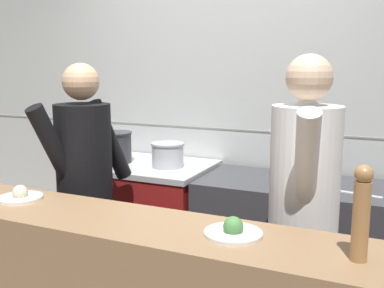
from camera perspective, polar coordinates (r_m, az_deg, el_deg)
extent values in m
cube|color=silver|center=(3.53, 4.30, 4.38)|extent=(8.00, 0.06, 2.60)
cube|color=gray|center=(3.51, 4.09, 1.90)|extent=(8.00, 0.00, 0.01)
cube|color=maroon|center=(3.58, -6.20, -9.81)|extent=(1.03, 0.70, 0.87)
cube|color=#B7BABF|center=(3.46, -6.34, -2.74)|extent=(1.05, 0.71, 0.04)
cube|color=#B7BABF|center=(3.30, -9.22, -10.48)|extent=(0.92, 0.03, 0.10)
cube|color=#38383D|center=(3.18, 13.47, -12.54)|extent=(1.34, 0.65, 0.88)
cylinder|color=#2D2D33|center=(3.49, -9.68, -0.40)|extent=(0.24, 0.24, 0.23)
cylinder|color=#2D2D33|center=(3.47, -9.73, 1.41)|extent=(0.26, 0.26, 0.01)
cylinder|color=#B7BABF|center=(3.29, -3.11, -1.39)|extent=(0.23, 0.23, 0.18)
cylinder|color=#B7BABF|center=(3.28, -3.13, 0.04)|extent=(0.25, 0.25, 0.01)
cube|color=#B7BABF|center=(2.87, 20.58, -6.00)|extent=(0.26, 0.08, 0.01)
cube|color=black|center=(2.92, 17.12, -5.41)|extent=(0.11, 0.04, 0.02)
cylinder|color=white|center=(2.51, -20.96, -6.42)|extent=(0.23, 0.23, 0.02)
sphere|color=beige|center=(2.50, -21.00, -5.78)|extent=(0.08, 0.08, 0.08)
cylinder|color=white|center=(1.88, 5.24, -11.27)|extent=(0.24, 0.24, 0.02)
sphere|color=#4C8C47|center=(1.87, 5.26, -10.40)|extent=(0.08, 0.08, 0.08)
cylinder|color=#AD7A47|center=(1.71, 20.63, -9.20)|extent=(0.06, 0.06, 0.29)
sphere|color=#AD7A47|center=(1.66, 20.99, -3.58)|extent=(0.07, 0.07, 0.07)
cube|color=black|center=(3.02, -12.99, -14.88)|extent=(0.33, 0.26, 0.78)
cylinder|color=black|center=(2.80, -13.56, -1.59)|extent=(0.42, 0.42, 0.64)
sphere|color=#D8AD84|center=(2.74, -13.95, 7.70)|extent=(0.22, 0.22, 0.22)
cylinder|color=black|center=(2.90, -10.45, 0.45)|extent=(0.19, 0.34, 0.54)
cylinder|color=black|center=(2.67, -17.07, -0.63)|extent=(0.19, 0.34, 0.54)
cylinder|color=white|center=(2.29, 14.16, -3.48)|extent=(0.41, 0.41, 0.66)
sphere|color=beige|center=(2.23, 14.67, 8.18)|extent=(0.22, 0.22, 0.22)
cylinder|color=white|center=(2.47, 14.17, -0.66)|extent=(0.17, 0.34, 0.55)
cylinder|color=white|center=(2.07, 14.32, -2.69)|extent=(0.17, 0.34, 0.55)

